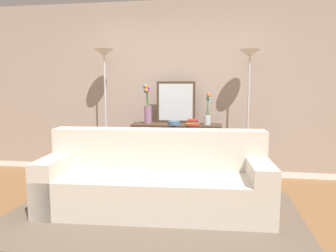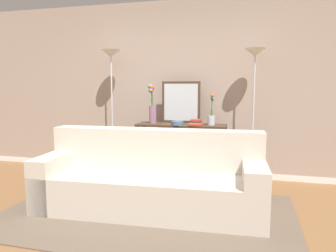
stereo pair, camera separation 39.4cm
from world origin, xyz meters
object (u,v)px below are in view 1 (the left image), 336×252
object	(u,v)px
floor_lamp_left	(105,77)
vase_short_flowers	(207,114)
couch	(155,182)
book_row_under_console	(159,175)
wall_mirror	(176,102)
fruit_bowl	(174,123)
console_table	(177,142)
floor_lamp_right	(249,79)
book_stack	(193,123)
vase_tall_flowers	(147,106)

from	to	relation	value
floor_lamp_left	vase_short_flowers	size ratio (longest dim) A/B	4.24
floor_lamp_left	couch	bearing A→B (deg)	-49.69
couch	book_row_under_console	distance (m)	1.19
wall_mirror	fruit_bowl	size ratio (longest dim) A/B	3.58
console_table	floor_lamp_right	bearing A→B (deg)	1.24
floor_lamp_left	fruit_bowl	bearing A→B (deg)	-7.75
floor_lamp_right	book_stack	xyz separation A→B (m)	(-0.76, -0.13, -0.60)
couch	vase_short_flowers	size ratio (longest dim) A/B	5.56
book_stack	console_table	bearing A→B (deg)	154.38
console_table	book_row_under_console	world-z (taller)	console_table
fruit_bowl	book_stack	distance (m)	0.26
couch	fruit_bowl	size ratio (longest dim) A/B	14.68
couch	vase_tall_flowers	bearing A→B (deg)	106.67
fruit_bowl	console_table	bearing A→B (deg)	79.05
couch	vase_tall_flowers	size ratio (longest dim) A/B	4.39
book_stack	floor_lamp_left	bearing A→B (deg)	174.17
couch	fruit_bowl	world-z (taller)	fruit_bowl
floor_lamp_right	vase_tall_flowers	xyz separation A→B (m)	(-1.43, -0.01, -0.38)
book_row_under_console	couch	bearing A→B (deg)	-81.05
floor_lamp_right	wall_mirror	world-z (taller)	floor_lamp_right
vase_short_flowers	wall_mirror	bearing A→B (deg)	162.15
console_table	floor_lamp_right	size ratio (longest dim) A/B	0.68
vase_tall_flowers	fruit_bowl	size ratio (longest dim) A/B	3.34
vase_tall_flowers	book_stack	size ratio (longest dim) A/B	3.03
floor_lamp_right	book_row_under_console	xyz separation A→B (m)	(-1.27, -0.02, -1.41)
console_table	book_stack	size ratio (longest dim) A/B	6.76
floor_lamp_right	console_table	bearing A→B (deg)	-178.76
floor_lamp_right	vase_tall_flowers	size ratio (longest dim) A/B	3.27
console_table	vase_short_flowers	size ratio (longest dim) A/B	2.83
vase_tall_flowers	fruit_bowl	world-z (taller)	vase_tall_flowers
floor_lamp_right	book_row_under_console	distance (m)	1.90
floor_lamp_right	fruit_bowl	bearing A→B (deg)	-171.98
wall_mirror	fruit_bowl	bearing A→B (deg)	-87.02
fruit_bowl	couch	bearing A→B (deg)	-93.71
console_table	book_row_under_console	bearing A→B (deg)	180.00
console_table	vase_short_flowers	xyz separation A→B (m)	(0.43, 0.01, 0.41)
couch	book_row_under_console	size ratio (longest dim) A/B	4.86
fruit_bowl	wall_mirror	bearing A→B (deg)	92.98
floor_lamp_left	vase_short_flowers	bearing A→B (deg)	-0.51
book_stack	wall_mirror	bearing A→B (deg)	135.05
floor_lamp_left	wall_mirror	world-z (taller)	floor_lamp_left
book_stack	book_row_under_console	bearing A→B (deg)	167.42
book_stack	floor_lamp_right	bearing A→B (deg)	10.00
book_stack	book_row_under_console	world-z (taller)	book_stack
floor_lamp_right	wall_mirror	distance (m)	1.09
floor_lamp_right	wall_mirror	size ratio (longest dim) A/B	3.06
vase_tall_flowers	vase_short_flowers	xyz separation A→B (m)	(0.87, -0.00, -0.11)
vase_short_flowers	book_stack	world-z (taller)	vase_short_flowers
floor_lamp_right	wall_mirror	xyz separation A→B (m)	(-1.03, 0.14, -0.33)
couch	book_row_under_console	world-z (taller)	couch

